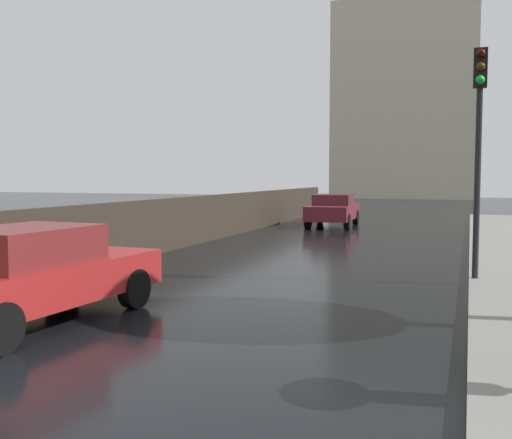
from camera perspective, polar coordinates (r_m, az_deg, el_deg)
The scene contains 4 objects.
car_maroon_near_kerb at distance 26.01m, azimuth 7.33°, elevation 0.95°, with size 1.99×4.11×1.38m.
car_red_far_ahead at distance 9.47m, azimuth -20.42°, elevation -4.86°, with size 1.97×4.38×1.45m.
traffic_light at distance 12.71m, azimuth 20.41°, elevation 8.77°, with size 0.26×0.39×4.52m.
distant_tower at distance 62.85m, azimuth 14.16°, elevation 10.77°, with size 13.27×11.71×23.09m.
Camera 1 is at (3.98, -3.50, 2.19)m, focal length 42.16 mm.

